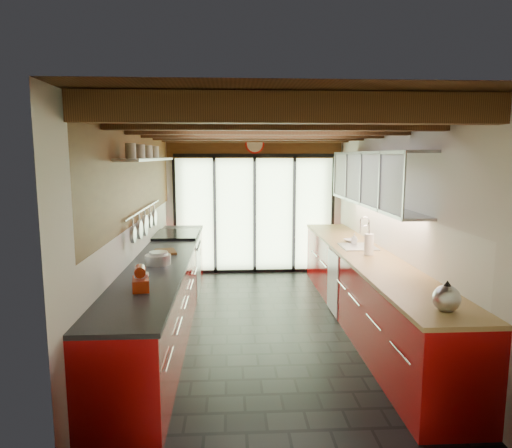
# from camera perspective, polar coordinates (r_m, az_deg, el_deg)

# --- Properties ---
(ground) EXTENTS (5.50, 5.50, 0.00)m
(ground) POSITION_cam_1_polar(r_m,az_deg,el_deg) (5.97, 1.25, -12.53)
(ground) COLOR black
(ground) RESTS_ON ground
(room_shell) EXTENTS (5.50, 5.50, 5.50)m
(room_shell) POSITION_cam_1_polar(r_m,az_deg,el_deg) (5.59, 1.31, 3.50)
(room_shell) COLOR silver
(room_shell) RESTS_ON ground
(ceiling_beams) EXTENTS (3.14, 5.06, 4.90)m
(ceiling_beams) POSITION_cam_1_polar(r_m,az_deg,el_deg) (5.95, 1.04, 11.59)
(ceiling_beams) COLOR #593316
(ceiling_beams) RESTS_ON ground
(glass_door) EXTENTS (2.95, 0.10, 2.90)m
(glass_door) POSITION_cam_1_polar(r_m,az_deg,el_deg) (8.27, -0.17, 5.17)
(glass_door) COLOR #C6EAAD
(glass_door) RESTS_ON ground
(left_counter) EXTENTS (0.68, 5.00, 0.92)m
(left_counter) POSITION_cam_1_polar(r_m,az_deg,el_deg) (5.86, -11.40, -8.33)
(left_counter) COLOR #A40B0B
(left_counter) RESTS_ON ground
(range_stove) EXTENTS (0.66, 0.90, 0.97)m
(range_stove) POSITION_cam_1_polar(r_m,az_deg,el_deg) (7.25, -9.79, -4.95)
(range_stove) COLOR silver
(range_stove) RESTS_ON ground
(right_counter) EXTENTS (0.68, 5.00, 0.92)m
(right_counter) POSITION_cam_1_polar(r_m,az_deg,el_deg) (6.05, 13.50, -7.87)
(right_counter) COLOR #A40B0B
(right_counter) RESTS_ON ground
(sink_assembly) EXTENTS (0.45, 0.52, 0.43)m
(sink_assembly) POSITION_cam_1_polar(r_m,az_deg,el_deg) (6.31, 12.74, -2.50)
(sink_assembly) COLOR silver
(sink_assembly) RESTS_ON right_counter
(upper_cabinets_right) EXTENTS (0.34, 3.00, 3.00)m
(upper_cabinets_right) POSITION_cam_1_polar(r_m,az_deg,el_deg) (6.15, 14.55, 5.52)
(upper_cabinets_right) COLOR silver
(upper_cabinets_right) RESTS_ON ground
(left_wall_fixtures) EXTENTS (0.28, 2.60, 0.96)m
(left_wall_fixtures) POSITION_cam_1_polar(r_m,az_deg,el_deg) (5.83, -13.43, 5.36)
(left_wall_fixtures) COLOR silver
(left_wall_fixtures) RESTS_ON ground
(stand_mixer) EXTENTS (0.19, 0.28, 0.23)m
(stand_mixer) POSITION_cam_1_polar(r_m,az_deg,el_deg) (4.35, -14.20, -6.80)
(stand_mixer) COLOR #AD2B0D
(stand_mixer) RESTS_ON left_counter
(pot_large) EXTENTS (0.22, 0.22, 0.14)m
(pot_large) POSITION_cam_1_polar(r_m,az_deg,el_deg) (5.36, -12.08, -4.11)
(pot_large) COLOR silver
(pot_large) RESTS_ON left_counter
(pot_small) EXTENTS (0.35, 0.35, 0.11)m
(pot_small) POSITION_cam_1_polar(r_m,az_deg,el_deg) (5.32, -12.16, -4.35)
(pot_small) COLOR silver
(pot_small) RESTS_ON left_counter
(cutting_board) EXTENTS (0.32, 0.39, 0.03)m
(cutting_board) POSITION_cam_1_polar(r_m,az_deg,el_deg) (5.92, -11.23, -3.42)
(cutting_board) COLOR brown
(cutting_board) RESTS_ON left_counter
(kettle) EXTENTS (0.25, 0.29, 0.26)m
(kettle) POSITION_cam_1_polar(r_m,az_deg,el_deg) (3.97, 22.72, -8.39)
(kettle) COLOR silver
(kettle) RESTS_ON right_counter
(paper_towel) EXTENTS (0.13, 0.13, 0.32)m
(paper_towel) POSITION_cam_1_polar(r_m,az_deg,el_deg) (5.82, 13.93, -2.53)
(paper_towel) COLOR white
(paper_towel) RESTS_ON right_counter
(soap_bottle) EXTENTS (0.09, 0.09, 0.16)m
(soap_bottle) POSITION_cam_1_polar(r_m,az_deg,el_deg) (6.47, 12.17, -1.84)
(soap_bottle) COLOR silver
(soap_bottle) RESTS_ON right_counter
(bowl) EXTENTS (0.22, 0.22, 0.05)m
(bowl) POSITION_cam_1_polar(r_m,az_deg,el_deg) (6.65, 11.75, -2.06)
(bowl) COLOR silver
(bowl) RESTS_ON right_counter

